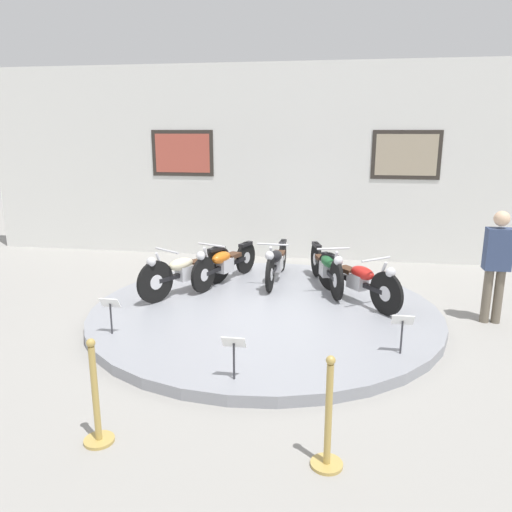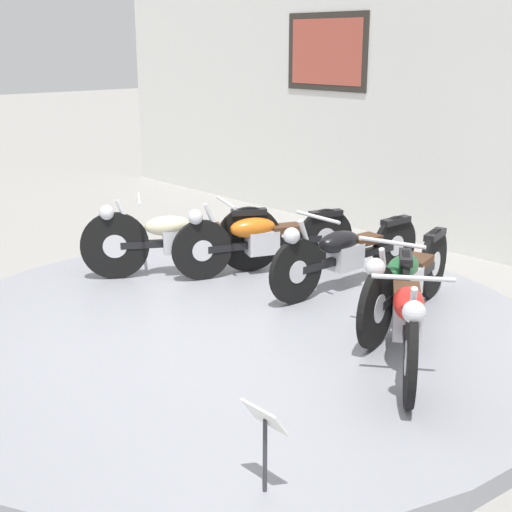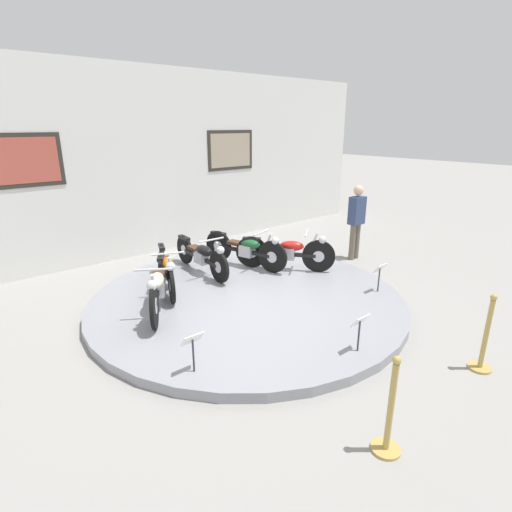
# 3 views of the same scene
# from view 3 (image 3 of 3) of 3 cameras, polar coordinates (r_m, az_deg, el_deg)

# --- Properties ---
(ground_plane) EXTENTS (60.00, 60.00, 0.00)m
(ground_plane) POSITION_cam_3_polar(r_m,az_deg,el_deg) (6.96, -1.25, -6.67)
(ground_plane) COLOR gray
(display_platform) EXTENTS (5.30, 5.30, 0.14)m
(display_platform) POSITION_cam_3_polar(r_m,az_deg,el_deg) (6.93, -1.25, -6.13)
(display_platform) COLOR gray
(display_platform) RESTS_ON ground_plane
(back_wall) EXTENTS (14.00, 0.22, 4.17)m
(back_wall) POSITION_cam_3_polar(r_m,az_deg,el_deg) (9.61, -15.91, 12.56)
(back_wall) COLOR silver
(back_wall) RESTS_ON ground_plane
(motorcycle_cream) EXTENTS (1.11, 1.75, 0.81)m
(motorcycle_cream) POSITION_cam_3_polar(r_m,az_deg,el_deg) (6.46, -13.84, -4.04)
(motorcycle_cream) COLOR black
(motorcycle_cream) RESTS_ON display_platform
(motorcycle_orange) EXTENTS (0.79, 1.85, 0.78)m
(motorcycle_orange) POSITION_cam_3_polar(r_m,az_deg,el_deg) (7.23, -12.65, -1.73)
(motorcycle_orange) COLOR black
(motorcycle_orange) RESTS_ON display_platform
(motorcycle_black) EXTENTS (0.54, 1.95, 0.78)m
(motorcycle_black) POSITION_cam_3_polar(r_m,az_deg,el_deg) (7.86, -7.75, 0.16)
(motorcycle_black) COLOR black
(motorcycle_black) RESTS_ON display_platform
(motorcycle_green) EXTENTS (0.69, 1.93, 0.80)m
(motorcycle_green) POSITION_cam_3_polar(r_m,az_deg,el_deg) (8.14, -1.44, 1.10)
(motorcycle_green) COLOR black
(motorcycle_green) RESTS_ON display_platform
(motorcycle_red) EXTENTS (1.29, 1.60, 0.80)m
(motorcycle_red) POSITION_cam_3_polar(r_m,az_deg,el_deg) (7.98, 4.41, 0.71)
(motorcycle_red) COLOR black
(motorcycle_red) RESTS_ON display_platform
(info_placard_front_left) EXTENTS (0.26, 0.11, 0.51)m
(info_placard_front_left) POSITION_cam_3_polar(r_m,az_deg,el_deg) (4.81, -9.03, -12.32)
(info_placard_front_left) COLOR #333338
(info_placard_front_left) RESTS_ON display_platform
(info_placard_front_centre) EXTENTS (0.26, 0.11, 0.51)m
(info_placard_front_centre) POSITION_cam_3_polar(r_m,az_deg,el_deg) (5.31, 14.59, -9.56)
(info_placard_front_centre) COLOR #333338
(info_placard_front_centre) RESTS_ON display_platform
(info_placard_front_right) EXTENTS (0.26, 0.11, 0.51)m
(info_placard_front_right) POSITION_cam_3_polar(r_m,az_deg,el_deg) (7.24, 17.25, -2.15)
(info_placard_front_right) COLOR #333338
(info_placard_front_right) RESTS_ON display_platform
(visitor_standing) EXTENTS (0.36, 0.22, 1.68)m
(visitor_standing) POSITION_cam_3_polar(r_m,az_deg,el_deg) (9.19, 14.14, 5.28)
(visitor_standing) COLOR #6B6051
(visitor_standing) RESTS_ON ground_plane
(stanchion_post_left_of_entry) EXTENTS (0.28, 0.28, 1.02)m
(stanchion_post_left_of_entry) POSITION_cam_3_polar(r_m,az_deg,el_deg) (4.17, 18.48, -21.38)
(stanchion_post_left_of_entry) COLOR tan
(stanchion_post_left_of_entry) RESTS_ON ground_plane
(stanchion_post_right_of_entry) EXTENTS (0.28, 0.28, 1.02)m
(stanchion_post_right_of_entry) POSITION_cam_3_polar(r_m,az_deg,el_deg) (5.80, 29.81, -10.93)
(stanchion_post_right_of_entry) COLOR tan
(stanchion_post_right_of_entry) RESTS_ON ground_plane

